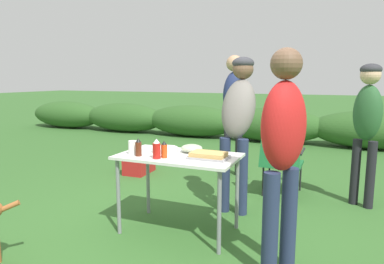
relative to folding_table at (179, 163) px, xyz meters
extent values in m
plane|color=#336028|center=(0.00, 0.00, -0.66)|extent=(60.00, 60.00, 0.00)
ellipsoid|color=#2D5623|center=(-6.00, 5.04, -0.27)|extent=(2.40, 0.90, 0.78)
ellipsoid|color=#2D5623|center=(-4.00, 5.04, -0.27)|extent=(2.40, 0.90, 0.78)
ellipsoid|color=#2D5623|center=(-2.00, 5.04, -0.27)|extent=(2.40, 0.90, 0.78)
ellipsoid|color=#2D5623|center=(0.00, 5.04, -0.27)|extent=(2.40, 0.90, 0.78)
ellipsoid|color=#2D5623|center=(2.00, 5.04, -0.27)|extent=(2.40, 0.90, 0.78)
cube|color=silver|center=(0.00, 0.00, 0.06)|extent=(1.10, 0.64, 0.02)
cylinder|color=gray|center=(-0.49, -0.27, -0.31)|extent=(0.04, 0.04, 0.71)
cylinder|color=gray|center=(0.49, -0.27, -0.31)|extent=(0.04, 0.04, 0.71)
cylinder|color=gray|center=(-0.49, 0.27, -0.31)|extent=(0.04, 0.04, 0.71)
cylinder|color=gray|center=(0.49, 0.27, -0.31)|extent=(0.04, 0.04, 0.71)
cube|color=#9E9EA3|center=(0.30, -0.02, 0.09)|extent=(0.35, 0.23, 0.02)
cube|color=tan|center=(0.30, -0.02, 0.11)|extent=(0.31, 0.19, 0.04)
cylinder|color=white|center=(-0.17, 0.06, 0.10)|extent=(0.25, 0.25, 0.05)
ellipsoid|color=#ADBC99|center=(0.06, 0.16, 0.11)|extent=(0.21, 0.21, 0.08)
cylinder|color=white|center=(-0.41, -0.14, 0.14)|extent=(0.08, 0.08, 0.13)
cylinder|color=red|center=(-0.12, -0.20, 0.15)|extent=(0.07, 0.07, 0.14)
cone|color=white|center=(-0.12, -0.20, 0.23)|extent=(0.06, 0.06, 0.04)
cylinder|color=#562314|center=(-0.32, -0.18, 0.14)|extent=(0.06, 0.06, 0.13)
cone|color=black|center=(-0.32, -0.18, 0.22)|extent=(0.05, 0.05, 0.04)
cylinder|color=#CC4214|center=(-0.07, -0.15, 0.14)|extent=(0.06, 0.06, 0.12)
cone|color=black|center=(-0.07, -0.15, 0.21)|extent=(0.05, 0.05, 0.03)
cylinder|color=#232D4C|center=(0.25, 0.64, -0.26)|extent=(0.12, 0.12, 0.82)
cylinder|color=#232D4C|center=(0.45, 0.63, -0.26)|extent=(0.12, 0.12, 0.82)
ellipsoid|color=slate|center=(0.35, 0.76, 0.46)|extent=(0.39, 0.51, 0.71)
sphere|color=brown|center=(0.36, 0.88, 0.88)|extent=(0.23, 0.23, 0.23)
ellipsoid|color=#333338|center=(0.36, 0.88, 0.94)|extent=(0.24, 0.24, 0.14)
cylinder|color=#232D4C|center=(1.04, -0.28, -0.27)|extent=(0.12, 0.12, 0.79)
cylinder|color=#232D4C|center=(0.93, -0.45, -0.27)|extent=(0.12, 0.12, 0.79)
ellipsoid|color=red|center=(0.99, -0.36, 0.45)|extent=(0.42, 0.45, 0.64)
sphere|color=brown|center=(0.99, -0.36, 0.87)|extent=(0.22, 0.22, 0.22)
cylinder|color=black|center=(-0.14, 2.00, -0.24)|extent=(0.10, 0.10, 0.85)
cylinder|color=black|center=(0.01, 2.08, -0.24)|extent=(0.10, 0.10, 0.85)
ellipsoid|color=navy|center=(-0.06, 2.04, 0.53)|extent=(0.39, 0.35, 0.69)
sphere|color=tan|center=(-0.06, 2.04, 0.99)|extent=(0.24, 0.24, 0.24)
cylinder|color=black|center=(1.56, 1.44, -0.28)|extent=(0.10, 0.10, 0.76)
cylinder|color=black|center=(1.71, 1.36, -0.28)|extent=(0.10, 0.10, 0.76)
ellipsoid|color=#28562D|center=(1.64, 1.40, 0.40)|extent=(0.38, 0.35, 0.61)
sphere|color=#DBAD89|center=(1.64, 1.40, 0.81)|extent=(0.21, 0.21, 0.21)
ellipsoid|color=#333338|center=(1.64, 1.40, 0.87)|extent=(0.22, 0.22, 0.13)
cylinder|color=#9E5B2D|center=(-0.93, -1.06, -0.19)|extent=(0.15, 0.14, 0.09)
cube|color=#19602D|center=(0.74, 1.49, -0.28)|extent=(0.46, 0.46, 0.03)
cube|color=#19602D|center=(0.74, 1.21, -0.05)|extent=(0.46, 0.17, 0.44)
cylinder|color=black|center=(0.54, 1.29, -0.47)|extent=(0.02, 0.02, 0.38)
cylinder|color=black|center=(0.94, 1.29, -0.47)|extent=(0.02, 0.02, 0.38)
cylinder|color=black|center=(0.55, 1.69, -0.47)|extent=(0.02, 0.02, 0.38)
cylinder|color=black|center=(0.95, 1.69, -0.47)|extent=(0.02, 0.02, 0.38)
cylinder|color=black|center=(0.51, 1.49, -0.10)|extent=(0.03, 0.41, 0.02)
cylinder|color=black|center=(0.97, 1.49, -0.10)|extent=(0.03, 0.41, 0.02)
cube|color=#B21E1E|center=(-1.43, 1.60, -0.52)|extent=(0.34, 0.49, 0.28)
cube|color=silver|center=(-1.43, 1.60, -0.35)|extent=(0.34, 0.49, 0.06)
camera|label=1|loc=(1.32, -2.79, 0.77)|focal=32.00mm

